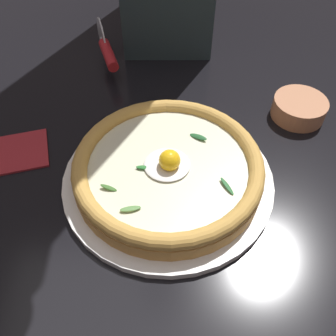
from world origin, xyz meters
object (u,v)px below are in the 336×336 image
pizza_cutter (106,49)px  folded_napkin (5,154)px  pizza (168,167)px  side_bowl (299,108)px

pizza_cutter → folded_napkin: size_ratio=1.10×
folded_napkin → pizza: bearing=-13.0°
side_bowl → pizza_cutter: pizza_cutter is taller
side_bowl → pizza_cutter: 0.40m
pizza → folded_napkin: pizza is taller
side_bowl → pizza_cutter: bearing=155.1°
side_bowl → pizza_cutter: size_ratio=0.63×
pizza → folded_napkin: size_ratio=2.07×
side_bowl → folded_napkin: (-0.52, -0.09, -0.01)m
side_bowl → pizza_cutter: (-0.36, 0.17, 0.02)m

